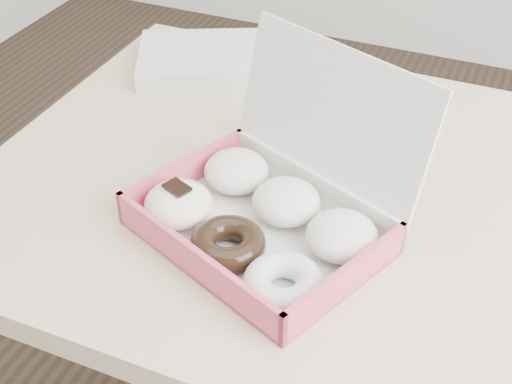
% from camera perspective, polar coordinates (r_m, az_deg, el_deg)
% --- Properties ---
extents(table, '(1.20, 0.80, 0.75)m').
position_cam_1_polar(table, '(1.11, 9.40, -3.79)').
color(table, tan).
rests_on(table, ground).
extents(donut_box, '(0.40, 0.38, 0.23)m').
position_cam_1_polar(donut_box, '(0.96, 0.82, -1.43)').
color(donut_box, silver).
rests_on(donut_box, table).
extents(newspapers, '(0.29, 0.27, 0.04)m').
position_cam_1_polar(newspapers, '(1.38, -4.39, 10.54)').
color(newspapers, white).
rests_on(newspapers, table).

